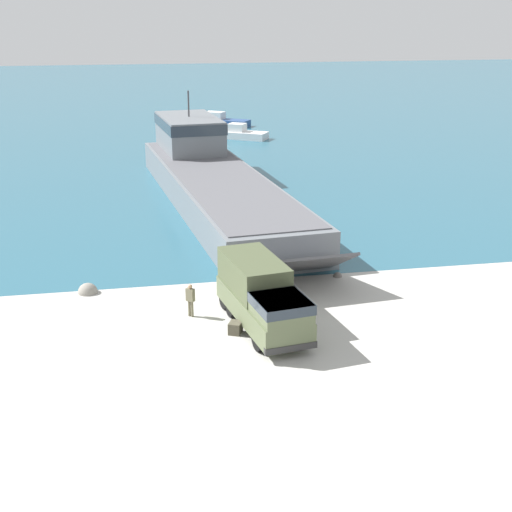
# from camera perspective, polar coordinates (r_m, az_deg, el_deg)

# --- Properties ---
(ground_plane) EXTENTS (240.00, 240.00, 0.00)m
(ground_plane) POSITION_cam_1_polar(r_m,az_deg,el_deg) (36.97, 0.78, -5.06)
(ground_plane) COLOR #B7B5AD
(water_surface) EXTENTS (240.00, 180.00, 0.01)m
(water_surface) POSITION_cam_1_polar(r_m,az_deg,el_deg) (129.87, -7.84, 12.24)
(water_surface) COLOR #285B70
(water_surface) RESTS_ON ground_plane
(landing_craft) EXTENTS (10.39, 38.38, 8.03)m
(landing_craft) POSITION_cam_1_polar(r_m,az_deg,el_deg) (60.57, -3.64, 6.53)
(landing_craft) COLOR slate
(landing_craft) RESTS_ON ground_plane
(military_truck) EXTENTS (3.69, 7.98, 3.25)m
(military_truck) POSITION_cam_1_polar(r_m,az_deg,el_deg) (35.50, 0.47, -3.18)
(military_truck) COLOR #566042
(military_truck) RESTS_ON ground_plane
(soldier_on_ramp) EXTENTS (0.49, 0.47, 1.78)m
(soldier_on_ramp) POSITION_cam_1_polar(r_m,az_deg,el_deg) (37.04, -5.27, -3.35)
(soldier_on_ramp) COLOR #6B664C
(soldier_on_ramp) RESTS_ON ground_plane
(moored_boat_a) EXTENTS (8.48, 6.86, 1.83)m
(moored_boat_a) POSITION_cam_1_polar(r_m,az_deg,el_deg) (100.32, -3.04, 10.75)
(moored_boat_a) COLOR navy
(moored_boat_a) RESTS_ON ground_plane
(moored_boat_b) EXTENTS (6.90, 5.56, 1.83)m
(moored_boat_b) POSITION_cam_1_polar(r_m,az_deg,el_deg) (89.63, -1.28, 9.77)
(moored_boat_b) COLOR white
(moored_boat_b) RESTS_ON ground_plane
(cargo_crate) EXTENTS (0.83, 0.89, 0.59)m
(cargo_crate) POSITION_cam_1_polar(r_m,az_deg,el_deg) (35.31, -1.66, -5.76)
(cargo_crate) COLOR #4C4738
(cargo_crate) RESTS_ON ground_plane
(shoreline_rock_a) EXTENTS (0.54, 0.54, 0.54)m
(shoreline_rock_a) POSITION_cam_1_polar(r_m,az_deg,el_deg) (42.99, 6.54, -1.64)
(shoreline_rock_a) COLOR #66605B
(shoreline_rock_a) RESTS_ON ground_plane
(shoreline_rock_b) EXTENTS (1.13, 1.13, 1.13)m
(shoreline_rock_b) POSITION_cam_1_polar(r_m,az_deg,el_deg) (41.41, -13.30, -2.88)
(shoreline_rock_b) COLOR gray
(shoreline_rock_b) RESTS_ON ground_plane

